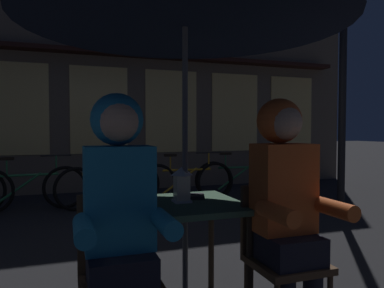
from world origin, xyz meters
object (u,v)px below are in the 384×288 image
bicycle_second (28,188)px  bicycle_third (110,185)px  person_left_hooded (120,203)px  person_right_hooded (286,192)px  book (190,196)px  street_lamp (344,21)px  lantern (182,184)px  bicycle_fourth (187,181)px  chair_left (119,270)px  cafe_table (185,218)px  chair_right (280,250)px  bicycle_fifth (241,178)px

bicycle_second → bicycle_third: 1.17m
person_left_hooded → person_right_hooded: (0.96, 0.00, 0.00)m
person_left_hooded → book: person_left_hooded is taller
street_lamp → lantern: bearing=-147.7°
person_right_hooded → bicycle_fourth: bearing=80.1°
book → chair_left: bearing=-120.9°
book → cafe_table: bearing=-103.1°
person_left_hooded → person_right_hooded: same height
cafe_table → person_right_hooded: person_right_hooded is taller
street_lamp → chair_right: bearing=-137.4°
bicycle_third → bicycle_fourth: bearing=1.0°
cafe_table → bicycle_second: 3.84m
chair_right → book: bearing=129.6°
cafe_table → bicycle_fifth: (2.20, 3.58, -0.29)m
lantern → bicycle_second: size_ratio=0.14×
street_lamp → chair_left: bearing=-146.6°
lantern → bicycle_fourth: bearing=71.2°
chair_right → person_left_hooded: 1.03m
lantern → street_lamp: (2.92, 1.85, 1.85)m
lantern → person_left_hooded: bearing=-136.6°
book → lantern: bearing=-111.8°
chair_left → person_left_hooded: person_left_hooded is taller
person_left_hooded → book: size_ratio=7.00×
bicycle_third → chair_right: bearing=-81.4°
chair_right → bicycle_third: chair_right is taller
person_right_hooded → bicycle_fourth: (0.69, 3.94, -0.50)m
chair_left → bicycle_fourth: chair_left is taller
bicycle_second → bicycle_fourth: bearing=-2.2°
bicycle_fourth → cafe_table: bearing=-108.4°
bicycle_fifth → person_right_hooded: bearing=-113.3°
lantern → person_right_hooded: (0.50, -0.44, -0.01)m
person_right_hooded → bicycle_second: (-1.75, 4.04, -0.50)m
chair_left → book: (0.55, 0.49, 0.26)m
cafe_table → bicycle_fifth: 4.21m
bicycle_second → book: 3.76m
chair_right → bicycle_fourth: bearing=79.9°
chair_left → book: size_ratio=4.35×
lantern → chair_right: lantern is taller
cafe_table → person_right_hooded: size_ratio=0.53×
lantern → person_right_hooded: bearing=-41.1°
lantern → bicycle_fifth: bearing=58.0°
cafe_table → chair_right: (0.48, -0.37, -0.15)m
chair_right → book: size_ratio=4.35×
lantern → cafe_table: bearing=-26.1°
person_left_hooded → street_lamp: street_lamp is taller
lantern → person_left_hooded: person_left_hooded is taller
chair_left → bicycle_third: (0.38, 3.87, -0.14)m
person_left_hooded → chair_right: bearing=3.4°
cafe_table → person_right_hooded: 0.67m
chair_left → bicycle_fifth: chair_left is taller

